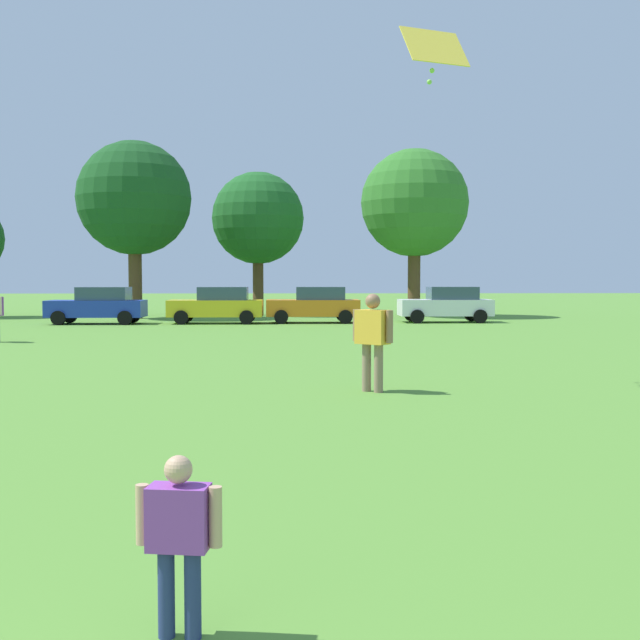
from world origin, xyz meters
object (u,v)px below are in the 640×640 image
parked_car_yellow_1 (218,305)px  tree_far_right (415,204)px  adult_bystander (373,334)px  parked_car_orange_2 (315,305)px  tree_right (258,219)px  kite (434,49)px  child_kite_flyer (179,530)px  parked_car_blue_0 (98,305)px  parked_car_white_3 (447,304)px  tree_center (134,199)px

parked_car_yellow_1 → tree_far_right: size_ratio=0.47×
parked_car_yellow_1 → adult_bystander: bearing=102.4°
parked_car_orange_2 → adult_bystander: bearing=90.9°
tree_right → kite: bearing=-80.8°
child_kite_flyer → kite: 13.03m
kite → adult_bystander: bearing=-132.2°
child_kite_flyer → tree_far_right: 38.81m
kite → parked_car_blue_0: 23.97m
adult_bystander → tree_far_right: size_ratio=0.20×
tree_far_right → kite: bearing=-98.3°
adult_bystander → tree_far_right: (5.25, 28.14, 5.07)m
parked_car_white_3 → tree_right: bearing=-40.0°
kite → parked_car_orange_2: (-1.71, 20.73, -5.70)m
parked_car_orange_2 → tree_right: (-2.96, 7.95, 4.59)m
tree_center → tree_right: 7.14m
child_kite_flyer → adult_bystander: size_ratio=0.59×
tree_right → parked_car_yellow_1: bearing=-100.4°
child_kite_flyer → parked_car_yellow_1: parked_car_yellow_1 is taller
adult_bystander → parked_car_blue_0: (-10.21, 21.70, -0.20)m
kite → parked_car_orange_2: 21.56m
tree_center → tree_far_right: size_ratio=1.01×
kite → parked_car_white_3: kite is taller
adult_bystander → parked_car_yellow_1: adult_bystander is taller
parked_car_orange_2 → parked_car_white_3: bearing=-178.0°
parked_car_white_3 → tree_center: bearing=-15.7°
parked_car_yellow_1 → parked_car_white_3: bearing=-177.2°
kite → parked_car_yellow_1: (-6.19, 20.41, -5.70)m
parked_car_blue_0 → tree_right: 11.85m
adult_bystander → kite: kite is taller
kite → tree_right: tree_right is taller
adult_bystander → kite: (1.36, 1.49, 5.51)m
kite → tree_center: (-10.89, 25.27, -0.38)m
parked_car_blue_0 → tree_center: 7.38m
adult_bystander → tree_far_right: bearing=-60.4°
parked_car_yellow_1 → tree_center: tree_center is taller
tree_right → parked_car_orange_2: bearing=-69.6°
tree_right → tree_far_right: 8.82m
tree_center → tree_right: size_ratio=1.14×
parked_car_yellow_1 → tree_right: 9.57m
parked_car_yellow_1 → parked_car_blue_0: bearing=2.2°
adult_bystander → tree_right: 30.66m
parked_car_blue_0 → parked_car_white_3: (16.11, 0.73, 0.00)m
parked_car_yellow_1 → parked_car_orange_2: size_ratio=1.00×
parked_car_white_3 → tree_far_right: size_ratio=0.47×
adult_bystander → parked_car_yellow_1: 22.44m
tree_far_right → parked_car_white_3: bearing=-83.5°
child_kite_flyer → parked_car_blue_0: (-8.10, 31.28, 0.23)m
parked_car_yellow_1 → parked_car_orange_2: bearing=-176.0°
child_kite_flyer → adult_bystander: bearing=85.9°
adult_bystander → parked_car_yellow_1: (-4.83, 21.91, -0.20)m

